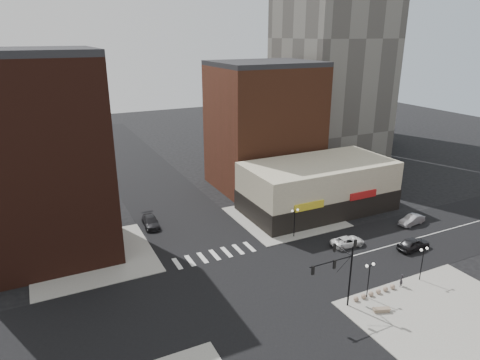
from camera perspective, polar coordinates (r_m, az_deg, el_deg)
ground at (r=50.30m, az=0.48°, el=-14.00°), size 240.00×240.00×0.00m
road_ew at (r=50.30m, az=0.48°, el=-13.99°), size 200.00×14.00×0.02m
road_ns at (r=50.30m, az=0.48°, el=-13.99°), size 14.00×200.00×0.02m
sidewalk_nw at (r=59.06m, az=-19.05°, el=-9.72°), size 15.00×15.00×0.12m
sidewalk_ne at (r=67.76m, az=5.96°, el=-4.91°), size 15.00×15.00×0.12m
sidewalk_se at (r=50.33m, az=25.67°, el=-16.03°), size 18.00×14.00×0.12m
building_nw at (r=58.10m, az=-25.30°, el=2.28°), size 16.00×15.00×25.00m
building_ne_midrise at (r=78.90m, az=3.23°, el=6.97°), size 18.00×15.00×22.00m
building_ne_row at (r=70.39m, az=10.33°, el=-1.34°), size 24.20×12.20×8.00m
traffic_signal at (r=45.63m, az=13.38°, el=-11.02°), size 5.59×3.09×7.77m
street_lamp_se_a at (r=48.60m, az=16.87°, el=-11.65°), size 1.22×0.32×4.16m
street_lamp_se_b at (r=53.91m, az=23.23°, el=-9.24°), size 1.22×0.32×4.16m
street_lamp_ne at (r=60.23m, az=7.31°, el=-4.76°), size 1.22×0.32×4.16m
bollard_row at (r=50.78m, az=17.52°, el=-14.12°), size 5.81×0.56×0.56m
white_suv at (r=60.35m, az=14.16°, el=-7.94°), size 4.83×2.46×1.31m
dark_sedan_east at (r=62.06m, az=22.12°, el=-7.87°), size 4.94×2.20×1.65m
silver_sedan at (r=69.68m, az=21.93°, el=-4.97°), size 4.62×2.10×1.47m
dark_sedan_north at (r=65.48m, az=-11.84°, el=-5.46°), size 2.46×5.26×1.49m
pedestrian at (r=53.00m, az=20.70°, el=-12.39°), size 0.64×0.53×1.51m
stone_bench at (r=48.37m, az=18.34°, el=-16.11°), size 1.89×1.17×0.42m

